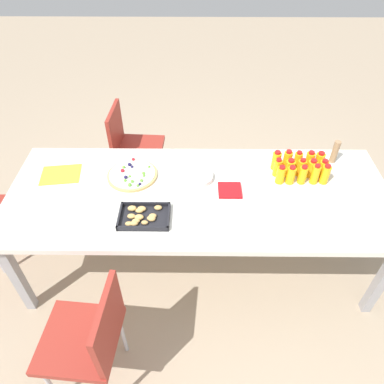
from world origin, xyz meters
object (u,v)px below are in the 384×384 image
at_px(juice_bottle_3, 287,160).
at_px(plate_stack, 197,176).
at_px(juice_bottle_7, 301,168).
at_px(paper_folder, 61,174).
at_px(juice_bottle_8, 290,168).
at_px(napkin_stack, 230,190).
at_px(party_table, 199,199).
at_px(juice_bottle_1, 310,160).
at_px(juice_bottle_0, 319,161).
at_px(cardboard_tube, 335,152).
at_px(juice_bottle_14, 281,175).
at_px(juice_bottle_10, 325,174).
at_px(juice_bottle_9, 277,167).
at_px(juice_bottle_12, 303,175).
at_px(juice_bottle_6, 312,168).
at_px(chair_far_right, 91,336).
at_px(juice_bottle_4, 276,160).
at_px(juice_bottle_2, 298,160).
at_px(juice_bottle_13, 291,175).
at_px(chair_near_right, 131,144).
at_px(juice_bottle_11, 315,174).
at_px(snack_tray, 143,216).
at_px(juice_bottle_5, 323,168).
at_px(fruit_pizza, 132,175).

height_order(juice_bottle_3, plate_stack, juice_bottle_3).
xyz_separation_m(juice_bottle_7, plate_stack, (0.70, 0.04, -0.05)).
distance_m(juice_bottle_7, paper_folder, 1.63).
bearing_deg(juice_bottle_8, napkin_stack, 21.82).
height_order(party_table, juice_bottle_1, juice_bottle_1).
relative_size(juice_bottle_0, cardboard_tube, 0.80).
bearing_deg(plate_stack, juice_bottle_14, 176.77).
xyz_separation_m(juice_bottle_10, cardboard_tube, (-0.12, -0.23, 0.02)).
bearing_deg(juice_bottle_14, juice_bottle_0, -152.69).
height_order(napkin_stack, paper_folder, napkin_stack).
distance_m(juice_bottle_9, cardboard_tube, 0.45).
height_order(juice_bottle_3, juice_bottle_12, juice_bottle_3).
relative_size(juice_bottle_6, cardboard_tube, 0.79).
bearing_deg(chair_far_right, juice_bottle_4, -39.55).
distance_m(juice_bottle_9, juice_bottle_10, 0.31).
height_order(party_table, cardboard_tube, cardboard_tube).
distance_m(juice_bottle_3, napkin_stack, 0.48).
bearing_deg(juice_bottle_14, juice_bottle_2, -133.17).
relative_size(juice_bottle_12, juice_bottle_13, 1.01).
bearing_deg(party_table, juice_bottle_3, -156.95).
height_order(juice_bottle_10, juice_bottle_14, juice_bottle_10).
bearing_deg(juice_bottle_6, chair_near_right, -26.83).
xyz_separation_m(juice_bottle_9, juice_bottle_11, (-0.23, 0.08, 0.01)).
bearing_deg(snack_tray, juice_bottle_9, -154.30).
relative_size(chair_near_right, juice_bottle_5, 6.32).
xyz_separation_m(chair_near_right, juice_bottle_11, (-1.34, 0.75, 0.29)).
distance_m(juice_bottle_4, plate_stack, 0.56).
bearing_deg(juice_bottle_11, juice_bottle_6, -86.69).
height_order(juice_bottle_7, paper_folder, juice_bottle_7).
height_order(juice_bottle_13, juice_bottle_14, juice_bottle_13).
relative_size(juice_bottle_11, napkin_stack, 0.98).
bearing_deg(juice_bottle_11, juice_bottle_3, -43.94).
bearing_deg(juice_bottle_3, juice_bottle_6, 152.40).
distance_m(juice_bottle_3, fruit_pizza, 1.06).
xyz_separation_m(juice_bottle_5, paper_folder, (1.78, 0.01, -0.06)).
bearing_deg(juice_bottle_14, juice_bottle_7, -153.87).
bearing_deg(juice_bottle_13, juice_bottle_7, -137.19).
distance_m(juice_bottle_2, juice_bottle_7, 0.08).
distance_m(juice_bottle_0, cardboard_tube, 0.15).
bearing_deg(juice_bottle_5, juice_bottle_13, 17.82).
height_order(chair_far_right, paper_folder, chair_far_right).
bearing_deg(party_table, juice_bottle_1, -161.01).
bearing_deg(juice_bottle_5, party_table, 12.14).
bearing_deg(juice_bottle_11, juice_bottle_9, -18.36).
relative_size(juice_bottle_5, paper_folder, 0.51).
xyz_separation_m(juice_bottle_5, juice_bottle_14, (0.30, 0.07, 0.00)).
bearing_deg(juice_bottle_13, juice_bottle_1, -135.29).
height_order(juice_bottle_9, cardboard_tube, cardboard_tube).
bearing_deg(chair_near_right, juice_bottle_14, 59.48).
distance_m(juice_bottle_4, juice_bottle_10, 0.33).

